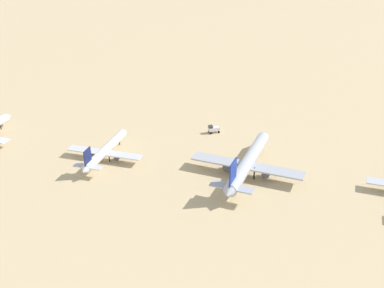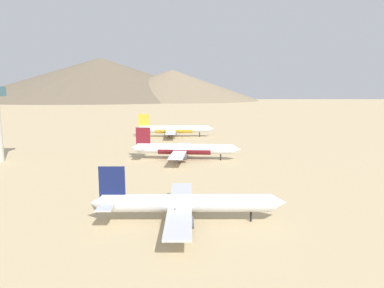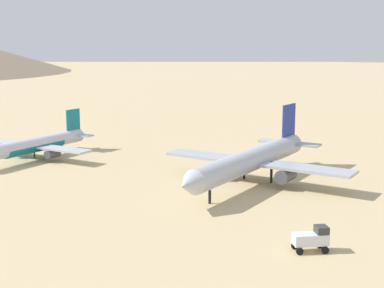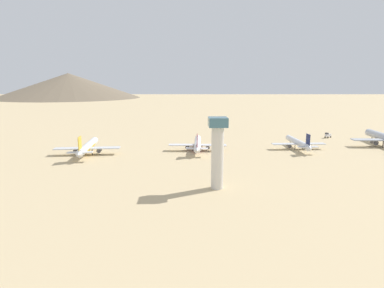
# 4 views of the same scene
# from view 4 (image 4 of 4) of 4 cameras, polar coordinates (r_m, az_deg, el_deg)

# --- Properties ---
(ground_plane) EXTENTS (1800.00, 1800.00, 0.00)m
(ground_plane) POSITION_cam_4_polar(r_m,az_deg,el_deg) (210.88, 17.63, -0.87)
(ground_plane) COLOR tan
(parked_jet_2) EXTENTS (40.50, 32.82, 11.70)m
(parked_jet_2) POSITION_cam_4_polar(r_m,az_deg,el_deg) (211.64, 18.14, 0.23)
(parked_jet_2) COLOR silver
(parked_jet_2) RESTS_ON ground
(parked_jet_3) EXTENTS (43.23, 35.14, 12.46)m
(parked_jet_3) POSITION_cam_4_polar(r_m,az_deg,el_deg) (196.62, 0.99, 0.05)
(parked_jet_3) COLOR white
(parked_jet_3) RESTS_ON ground
(parked_jet_4) EXTENTS (45.77, 37.17, 13.20)m
(parked_jet_4) POSITION_cam_4_polar(r_m,az_deg,el_deg) (195.79, -17.85, -0.46)
(parked_jet_4) COLOR silver
(parked_jet_4) RESTS_ON ground
(service_truck) EXTENTS (5.11, 5.65, 3.90)m
(service_truck) POSITION_cam_4_polar(r_m,az_deg,el_deg) (260.90, 22.77, 1.47)
(service_truck) COLOR silver
(service_truck) RESTS_ON ground
(control_tower) EXTENTS (7.20, 7.20, 28.13)m
(control_tower) POSITION_cam_4_polar(r_m,az_deg,el_deg) (125.57, 4.50, -0.92)
(control_tower) COLOR beige
(control_tower) RESTS_ON ground
(desert_hill_0) EXTENTS (340.23, 340.23, 59.23)m
(desert_hill_0) POSITION_cam_4_polar(r_m,az_deg,el_deg) (852.83, -20.84, 9.58)
(desert_hill_0) COLOR #70604C
(desert_hill_0) RESTS_ON ground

